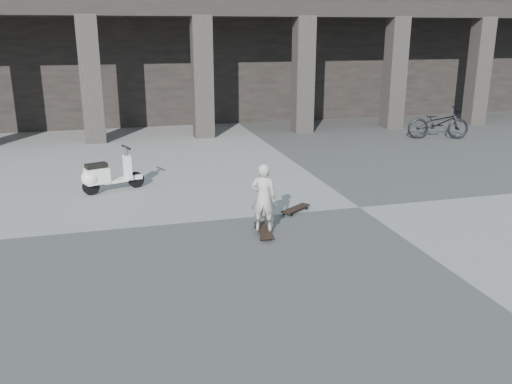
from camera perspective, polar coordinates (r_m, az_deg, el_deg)
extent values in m
plane|color=#474745|center=(11.44, 10.84, -1.59)|extent=(90.00, 90.00, 0.00)
cube|color=black|center=(24.23, -3.70, 15.42)|extent=(28.00, 6.00, 6.00)
cube|color=black|center=(19.94, -1.09, 18.63)|extent=(28.00, 2.80, 0.50)
cube|color=#2E2B26|center=(18.30, -16.98, 11.20)|extent=(0.65, 0.65, 4.00)
cube|color=#2E2B26|center=(18.55, -5.67, 11.89)|extent=(0.65, 0.65, 4.00)
cube|color=#2E2B26|center=(19.46, 4.98, 12.13)|extent=(0.65, 0.65, 4.00)
cube|color=#2E2B26|center=(20.95, 14.41, 12.01)|extent=(0.65, 0.65, 4.00)
cube|color=#2E2B26|center=(22.91, 22.40, 11.65)|extent=(0.65, 0.65, 4.00)
cube|color=black|center=(9.75, 0.77, -4.03)|extent=(0.29, 0.89, 0.02)
cube|color=#B2B2B7|center=(10.05, 0.46, -3.62)|extent=(0.19, 0.06, 0.03)
cube|color=#B2B2B7|center=(9.48, 1.10, -4.89)|extent=(0.19, 0.06, 0.03)
cylinder|color=black|center=(10.04, -0.06, -3.70)|extent=(0.03, 0.07, 0.06)
cylinder|color=black|center=(10.07, 0.97, -3.64)|extent=(0.03, 0.07, 0.06)
cylinder|color=black|center=(9.47, 0.55, -4.98)|extent=(0.03, 0.07, 0.06)
cylinder|color=black|center=(9.50, 1.65, -4.91)|extent=(0.03, 0.07, 0.06)
cube|color=black|center=(10.94, 4.20, -1.72)|extent=(0.73, 0.60, 0.02)
cube|color=#B2B2B7|center=(11.16, 4.98, -1.57)|extent=(0.14, 0.17, 0.03)
cube|color=#B2B2B7|center=(10.75, 3.37, -2.26)|extent=(0.14, 0.17, 0.03)
cylinder|color=black|center=(11.21, 4.62, -1.53)|extent=(0.07, 0.06, 0.07)
cylinder|color=black|center=(11.12, 5.35, -1.70)|extent=(0.07, 0.06, 0.07)
cylinder|color=black|center=(10.80, 3.00, -2.21)|extent=(0.07, 0.06, 0.07)
cylinder|color=black|center=(10.71, 3.74, -2.40)|extent=(0.07, 0.06, 0.07)
imported|color=#B8AFA6|center=(9.55, 0.78, -0.56)|extent=(0.52, 0.43, 1.22)
cylinder|color=black|center=(12.90, -12.51, 1.27)|extent=(0.38, 0.21, 0.37)
cylinder|color=black|center=(12.57, -16.98, 0.53)|extent=(0.38, 0.21, 0.37)
cube|color=white|center=(12.72, -14.62, 1.17)|extent=(0.61, 0.41, 0.07)
cube|color=white|center=(12.56, -16.39, 1.66)|extent=(0.58, 0.45, 0.35)
sphere|color=white|center=(12.52, -17.06, 1.43)|extent=(0.39, 0.39, 0.39)
cube|color=black|center=(12.50, -16.47, 2.69)|extent=(0.52, 0.38, 0.09)
cube|color=white|center=(12.76, -13.37, 2.55)|extent=(0.19, 0.33, 0.54)
cube|color=white|center=(12.88, -12.53, 1.59)|extent=(0.31, 0.21, 0.11)
cylinder|color=#B2B2B7|center=(12.68, -13.48, 4.06)|extent=(0.11, 0.11, 0.28)
cylinder|color=black|center=(12.66, -13.52, 4.59)|extent=(0.20, 0.46, 0.06)
sphere|color=white|center=(12.72, -13.21, 3.60)|extent=(0.11, 0.11, 0.11)
imported|color=black|center=(19.32, 18.62, 6.90)|extent=(2.13, 1.25, 1.06)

